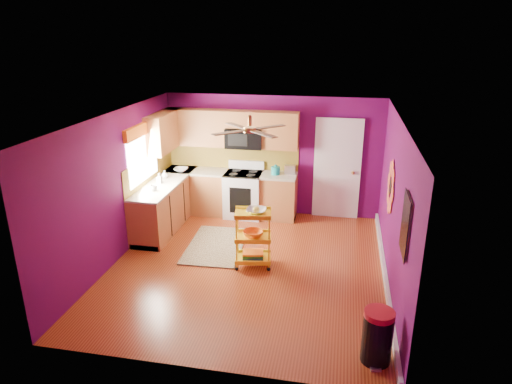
# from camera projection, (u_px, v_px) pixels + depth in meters

# --- Properties ---
(ground) EXTENTS (5.00, 5.00, 0.00)m
(ground) POSITION_uv_depth(u_px,v_px,m) (248.00, 266.00, 7.65)
(ground) COLOR maroon
(ground) RESTS_ON ground
(room_envelope) EXTENTS (4.54, 5.04, 2.52)m
(room_envelope) POSITION_uv_depth(u_px,v_px,m) (249.00, 173.00, 7.09)
(room_envelope) COLOR #57094C
(room_envelope) RESTS_ON ground
(lower_cabinets) EXTENTS (2.81, 2.31, 0.94)m
(lower_cabinets) POSITION_uv_depth(u_px,v_px,m) (202.00, 199.00, 9.42)
(lower_cabinets) COLOR brown
(lower_cabinets) RESTS_ON ground
(electric_range) EXTENTS (0.76, 0.66, 1.13)m
(electric_range) POSITION_uv_depth(u_px,v_px,m) (244.00, 194.00, 9.59)
(electric_range) COLOR white
(electric_range) RESTS_ON ground
(upper_cabinetry) EXTENTS (2.80, 2.30, 1.26)m
(upper_cabinetry) POSITION_uv_depth(u_px,v_px,m) (210.00, 131.00, 9.27)
(upper_cabinetry) COLOR brown
(upper_cabinetry) RESTS_ON ground
(left_window) EXTENTS (0.08, 1.35, 1.08)m
(left_window) POSITION_uv_depth(u_px,v_px,m) (142.00, 145.00, 8.43)
(left_window) COLOR white
(left_window) RESTS_ON ground
(panel_door) EXTENTS (0.95, 0.11, 2.15)m
(panel_door) POSITION_uv_depth(u_px,v_px,m) (337.00, 170.00, 9.34)
(panel_door) COLOR white
(panel_door) RESTS_ON ground
(right_wall_art) EXTENTS (0.04, 2.74, 1.04)m
(right_wall_art) POSITION_uv_depth(u_px,v_px,m) (397.00, 202.00, 6.45)
(right_wall_art) COLOR black
(right_wall_art) RESTS_ON ground
(ceiling_fan) EXTENTS (1.01, 1.01, 0.26)m
(ceiling_fan) POSITION_uv_depth(u_px,v_px,m) (250.00, 129.00, 7.06)
(ceiling_fan) COLOR #BF8C3F
(ceiling_fan) RESTS_ON ground
(shag_rug) EXTENTS (1.05, 1.64, 0.02)m
(shag_rug) POSITION_uv_depth(u_px,v_px,m) (216.00, 245.00, 8.35)
(shag_rug) COLOR #312010
(shag_rug) RESTS_ON ground
(rolling_cart) EXTENTS (0.65, 0.52, 1.06)m
(rolling_cart) POSITION_uv_depth(u_px,v_px,m) (254.00, 236.00, 7.50)
(rolling_cart) COLOR yellow
(rolling_cart) RESTS_ON ground
(trash_can) EXTENTS (0.42, 0.43, 0.68)m
(trash_can) POSITION_uv_depth(u_px,v_px,m) (377.00, 336.00, 5.37)
(trash_can) COLOR black
(trash_can) RESTS_ON ground
(teal_kettle) EXTENTS (0.18, 0.18, 0.21)m
(teal_kettle) POSITION_uv_depth(u_px,v_px,m) (276.00, 170.00, 9.32)
(teal_kettle) COLOR teal
(teal_kettle) RESTS_ON lower_cabinets
(toaster) EXTENTS (0.22, 0.15, 0.18)m
(toaster) POSITION_uv_depth(u_px,v_px,m) (290.00, 169.00, 9.37)
(toaster) COLOR beige
(toaster) RESTS_ON lower_cabinets
(soap_bottle_a) EXTENTS (0.09, 0.09, 0.20)m
(soap_bottle_a) POSITION_uv_depth(u_px,v_px,m) (159.00, 178.00, 8.77)
(soap_bottle_a) COLOR #EA3F72
(soap_bottle_a) RESTS_ON lower_cabinets
(soap_bottle_b) EXTENTS (0.12, 0.12, 0.15)m
(soap_bottle_b) POSITION_uv_depth(u_px,v_px,m) (165.00, 174.00, 9.10)
(soap_bottle_b) COLOR white
(soap_bottle_b) RESTS_ON lower_cabinets
(counter_dish) EXTENTS (0.29, 0.29, 0.07)m
(counter_dish) POSITION_uv_depth(u_px,v_px,m) (181.00, 170.00, 9.54)
(counter_dish) COLOR white
(counter_dish) RESTS_ON lower_cabinets
(counter_cup) EXTENTS (0.13, 0.13, 0.11)m
(counter_cup) POSITION_uv_depth(u_px,v_px,m) (153.00, 188.00, 8.38)
(counter_cup) COLOR white
(counter_cup) RESTS_ON lower_cabinets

